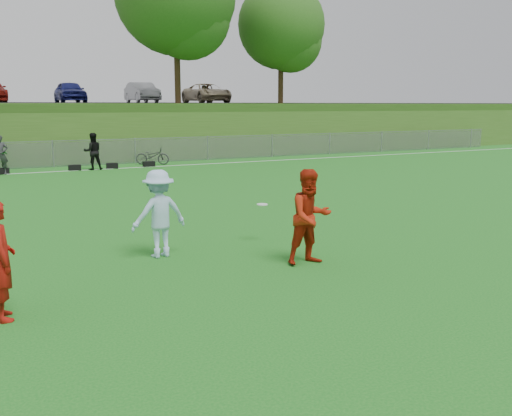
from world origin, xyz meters
TOP-DOWN VIEW (x-y plane):
  - ground at (0.00, 0.00)m, footprint 120.00×120.00m
  - sideline_far at (0.00, 18.00)m, footprint 60.00×0.10m
  - fence at (0.00, 20.00)m, footprint 58.00×0.06m
  - berm at (0.00, 31.00)m, footprint 120.00×18.00m
  - parking_lot at (0.00, 33.00)m, footprint 120.00×12.00m
  - tree_green_far at (16.16, 25.92)m, footprint 5.88×5.88m
  - car_row at (-1.17, 32.00)m, footprint 32.04×5.18m
  - gear_bags at (1.18, 18.10)m, footprint 7.10×0.57m
  - player_red_left at (-3.61, -0.34)m, footprint 0.45×0.64m
  - player_red_center at (1.72, 0.07)m, footprint 0.87×0.68m
  - player_blue at (-0.62, 1.86)m, footprint 1.17×0.75m
  - frisbee at (1.74, 2.01)m, footprint 0.24×0.24m
  - bicycle at (4.59, 19.00)m, footprint 1.73×1.33m

SIDE VIEW (x-z plane):
  - ground at x=0.00m, z-range 0.00..0.00m
  - sideline_far at x=0.00m, z-range 0.00..0.01m
  - gear_bags at x=1.18m, z-range 0.00..0.26m
  - bicycle at x=4.59m, z-range 0.00..0.87m
  - fence at x=0.00m, z-range 0.00..1.30m
  - frisbee at x=1.74m, z-range 0.82..0.84m
  - player_red_left at x=-3.61m, z-range 0.00..1.69m
  - player_blue at x=-0.62m, z-range 0.00..1.72m
  - player_red_center at x=1.72m, z-range 0.00..1.79m
  - berm at x=0.00m, z-range 0.00..3.00m
  - parking_lot at x=0.00m, z-range 3.00..3.10m
  - car_row at x=-1.17m, z-range 3.10..4.54m
  - tree_green_far at x=16.16m, z-range 3.87..12.06m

